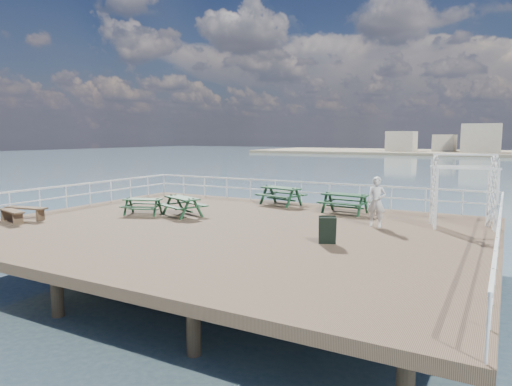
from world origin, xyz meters
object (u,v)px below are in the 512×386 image
object	(u,v)px
flat_bench_near	(26,210)
picnic_table_b	(281,192)
picnic_table_d	(182,202)
trellis_arbor	(463,195)
picnic_table_a	(143,203)
person	(376,202)
flat_bench_far	(12,213)
picnic_table_c	(345,199)

from	to	relation	value
flat_bench_near	picnic_table_b	bearing A→B (deg)	38.37
picnic_table_d	trellis_arbor	size ratio (longest dim) A/B	0.83
picnic_table_a	person	xyz separation A→B (m)	(9.40, 2.13, 0.44)
picnic_table_d	person	xyz separation A→B (m)	(7.74, 1.56, 0.36)
picnic_table_a	flat_bench_far	bearing A→B (deg)	-149.05
picnic_table_a	picnic_table_b	size ratio (longest dim) A/B	0.81
picnic_table_b	flat_bench_far	distance (m)	11.64
picnic_table_b	flat_bench_near	distance (m)	11.15
flat_bench_far	person	xyz separation A→B (m)	(12.61, 5.96, 0.57)
picnic_table_b	picnic_table_c	size ratio (longest dim) A/B	1.12
trellis_arbor	person	world-z (taller)	trellis_arbor
picnic_table_b	trellis_arbor	bearing A→B (deg)	2.07
picnic_table_a	trellis_arbor	distance (m)	12.70
picnic_table_b	picnic_table_d	distance (m)	5.29
person	trellis_arbor	bearing A→B (deg)	26.73
flat_bench_near	picnic_table_d	bearing A→B (deg)	26.19
picnic_table_a	trellis_arbor	bearing A→B (deg)	-3.06
flat_bench_near	trellis_arbor	world-z (taller)	trellis_arbor
picnic_table_c	picnic_table_b	bearing A→B (deg)	172.02
picnic_table_b	flat_bench_near	xyz separation A→B (m)	(-7.17, -8.54, -0.24)
picnic_table_c	flat_bench_near	xyz separation A→B (m)	(-10.66, -7.72, -0.22)
trellis_arbor	flat_bench_far	bearing A→B (deg)	-170.65
picnic_table_b	trellis_arbor	xyz separation A→B (m)	(8.23, -1.83, 0.58)
flat_bench_near	person	size ratio (longest dim) A/B	0.99
picnic_table_a	picnic_table_c	bearing A→B (deg)	12.13
picnic_table_c	flat_bench_far	bearing A→B (deg)	-136.75
trellis_arbor	person	xyz separation A→B (m)	(-2.79, -1.37, -0.27)
picnic_table_b	person	size ratio (longest dim) A/B	1.26
picnic_table_a	person	distance (m)	9.65
flat_bench_far	person	world-z (taller)	person
picnic_table_a	flat_bench_far	xyz separation A→B (m)	(-3.21, -3.83, -0.13)
flat_bench_near	trellis_arbor	size ratio (longest dim) A/B	0.68
picnic_table_a	picnic_table_d	world-z (taller)	picnic_table_d
picnic_table_c	person	distance (m)	3.10
trellis_arbor	picnic_table_d	bearing A→B (deg)	179.45
picnic_table_c	trellis_arbor	xyz separation A→B (m)	(4.74, -1.01, 0.59)
picnic_table_b	person	world-z (taller)	person
picnic_table_c	person	size ratio (longest dim) A/B	1.12
picnic_table_b	picnic_table_c	distance (m)	3.58
flat_bench_far	trellis_arbor	xyz separation A→B (m)	(15.40, 7.33, 0.84)
picnic_table_b	flat_bench_far	bearing A→B (deg)	-113.46
picnic_table_a	flat_bench_near	xyz separation A→B (m)	(-3.21, -3.21, -0.11)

